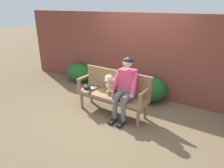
{
  "coord_description": "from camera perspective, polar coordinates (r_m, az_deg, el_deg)",
  "views": [
    {
      "loc": [
        2.21,
        -3.41,
        2.31
      ],
      "look_at": [
        0.0,
        0.0,
        0.71
      ],
      "focal_mm": 32.49,
      "sensor_mm": 36.0,
      "label": 1
    }
  ],
  "objects": [
    {
      "name": "bench_armrest_right_end",
      "position": [
        3.98,
        8.75,
        -3.27
      ],
      "size": [
        0.06,
        0.48,
        0.28
      ],
      "color": "#93704C",
      "rests_on": "garden_bench"
    },
    {
      "name": "hedge_bush_far_left",
      "position": [
        6.46,
        -9.35,
        3.13
      ],
      "size": [
        0.84,
        0.53,
        0.61
      ],
      "primitive_type": "ellipsoid",
      "color": "#1E5B23",
      "rests_on": "ground"
    },
    {
      "name": "garden_bench",
      "position": [
        4.49,
        0.0,
        -3.71
      ],
      "size": [
        1.63,
        0.48,
        0.46
      ],
      "color": "#93704C",
      "rests_on": "ground"
    },
    {
      "name": "tennis_racket",
      "position": [
        4.8,
        -5.64,
        -1.15
      ],
      "size": [
        0.41,
        0.57,
        0.03
      ],
      "color": "black",
      "rests_on": "garden_bench"
    },
    {
      "name": "bench_backrest",
      "position": [
        4.53,
        1.45,
        0.87
      ],
      "size": [
        1.67,
        0.06,
        0.5
      ],
      "color": "#93704C",
      "rests_on": "garden_bench"
    },
    {
      "name": "person_seated",
      "position": [
        4.19,
        3.83,
        -0.69
      ],
      "size": [
        0.56,
        0.64,
        1.33
      ],
      "color": "black",
      "rests_on": "ground"
    },
    {
      "name": "baseball_glove",
      "position": [
        4.79,
        -7.09,
        -0.83
      ],
      "size": [
        0.26,
        0.23,
        0.09
      ],
      "primitive_type": "ellipsoid",
      "rotation": [
        0.0,
        0.0,
        -0.33
      ],
      "color": "black",
      "rests_on": "garden_bench"
    },
    {
      "name": "ground_plane",
      "position": [
        4.67,
        0.0,
        -8.07
      ],
      "size": [
        40.0,
        40.0,
        0.0
      ],
      "primitive_type": "plane",
      "color": "brown"
    },
    {
      "name": "hedge_bush_far_right",
      "position": [
        5.24,
        10.61,
        -1.33
      ],
      "size": [
        0.86,
        0.83,
        0.61
      ],
      "primitive_type": "ellipsoid",
      "color": "#194C1E",
      "rests_on": "ground"
    },
    {
      "name": "dog_on_bench",
      "position": [
        4.39,
        -0.1,
        -0.0
      ],
      "size": [
        0.25,
        0.49,
        0.49
      ],
      "color": "beige",
      "rests_on": "garden_bench"
    },
    {
      "name": "brick_garden_fence",
      "position": [
        5.48,
        8.31,
        8.15
      ],
      "size": [
        8.0,
        0.3,
        2.12
      ],
      "primitive_type": "cube",
      "color": "brown",
      "rests_on": "ground"
    },
    {
      "name": "bench_armrest_left_end",
      "position": [
        4.76,
        -8.42,
        0.98
      ],
      "size": [
        0.06,
        0.48,
        0.28
      ],
      "color": "#93704C",
      "rests_on": "garden_bench"
    }
  ]
}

